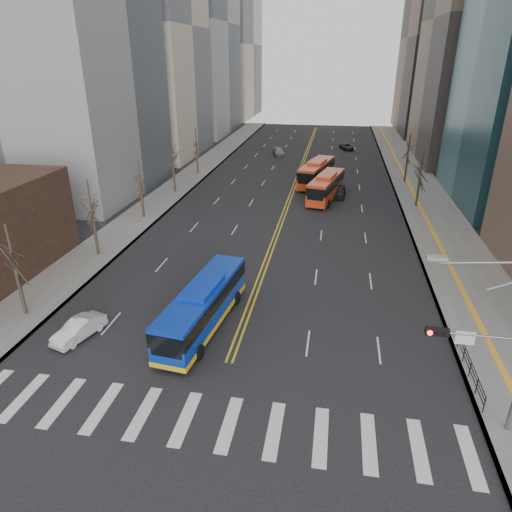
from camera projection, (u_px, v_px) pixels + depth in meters
ground at (207, 421)px, 23.84m from camera, size 220.00×220.00×0.00m
sidewalk_right at (422, 195)px, 61.55m from camera, size 7.00×130.00×0.15m
sidewalk_left at (181, 184)px, 66.92m from camera, size 5.00×130.00×0.15m
crosswalk at (207, 421)px, 23.84m from camera, size 26.70×4.00×0.01m
centerline at (299, 173)px, 73.34m from camera, size 0.55×100.00×0.01m
office_towers at (312, 12)px, 75.76m from camera, size 83.00×134.00×58.00m
signal_mast at (496, 349)px, 21.50m from camera, size 5.37×0.37×9.39m
pedestrian_railing at (471, 367)px, 26.65m from camera, size 0.06×6.06×1.02m
street_trees at (225, 171)px, 54.09m from camera, size 35.20×47.20×7.60m
blue_bus at (203, 305)px, 31.50m from camera, size 3.71×11.51×3.31m
red_bus_near at (326, 185)px, 59.45m from camera, size 4.65×10.91×3.39m
red_bus_far at (316, 171)px, 66.30m from camera, size 4.94×11.37×3.52m
car_white at (79, 329)px, 30.65m from camera, size 2.51×4.20×1.31m
car_dark_mid at (339, 191)px, 61.04m from camera, size 2.03×4.55×1.52m
car_silver at (279, 152)px, 86.01m from camera, size 2.93×4.68×1.26m
car_dark_far at (347, 147)px, 91.03m from camera, size 3.18×4.53×1.15m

